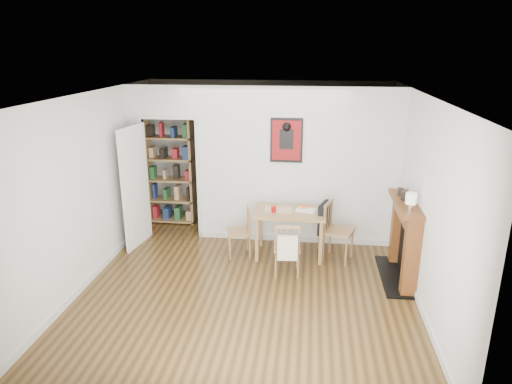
# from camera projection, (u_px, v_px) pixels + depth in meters

# --- Properties ---
(ground) EXTENTS (5.20, 5.20, 0.00)m
(ground) POSITION_uv_depth(u_px,v_px,m) (251.00, 277.00, 6.61)
(ground) COLOR brown
(ground) RESTS_ON ground
(room_shell) EXTENTS (5.20, 5.20, 5.20)m
(room_shell) POSITION_uv_depth(u_px,v_px,m) (268.00, 167.00, 7.47)
(room_shell) COLOR silver
(room_shell) RESTS_ON ground
(dining_table) EXTENTS (1.09, 0.69, 0.74)m
(dining_table) POSITION_uv_depth(u_px,v_px,m) (290.00, 217.00, 7.11)
(dining_table) COLOR #997947
(dining_table) RESTS_ON ground
(chair_left) EXTENTS (0.48, 0.48, 0.80)m
(chair_left) POSITION_uv_depth(u_px,v_px,m) (239.00, 232.00, 7.17)
(chair_left) COLOR #986A47
(chair_left) RESTS_ON ground
(chair_right) EXTENTS (0.64, 0.59, 0.93)m
(chair_right) POSITION_uv_depth(u_px,v_px,m) (337.00, 230.00, 7.02)
(chair_right) COLOR #986A47
(chair_right) RESTS_ON ground
(chair_front) EXTENTS (0.44, 0.49, 0.83)m
(chair_front) POSITION_uv_depth(u_px,v_px,m) (287.00, 247.00, 6.58)
(chair_front) COLOR #986A47
(chair_front) RESTS_ON ground
(bookshelf) EXTENTS (0.88, 0.35, 2.08)m
(bookshelf) POSITION_uv_depth(u_px,v_px,m) (170.00, 169.00, 8.40)
(bookshelf) COLOR #997947
(bookshelf) RESTS_ON ground
(fireplace) EXTENTS (0.45, 1.25, 1.16)m
(fireplace) POSITION_uv_depth(u_px,v_px,m) (405.00, 238.00, 6.41)
(fireplace) COLOR brown
(fireplace) RESTS_ON ground
(red_glass) EXTENTS (0.08, 0.08, 0.10)m
(red_glass) POSITION_uv_depth(u_px,v_px,m) (274.00, 209.00, 7.02)
(red_glass) COLOR maroon
(red_glass) RESTS_ON dining_table
(orange_fruit) EXTENTS (0.07, 0.07, 0.07)m
(orange_fruit) POSITION_uv_depth(u_px,v_px,m) (303.00, 207.00, 7.18)
(orange_fruit) COLOR #F64F0C
(orange_fruit) RESTS_ON dining_table
(placemat) EXTENTS (0.44, 0.34, 0.00)m
(placemat) POSITION_uv_depth(u_px,v_px,m) (278.00, 209.00, 7.16)
(placemat) COLOR beige
(placemat) RESTS_ON dining_table
(notebook) EXTENTS (0.33, 0.27, 0.01)m
(notebook) POSITION_uv_depth(u_px,v_px,m) (306.00, 210.00, 7.11)
(notebook) COLOR silver
(notebook) RESTS_ON dining_table
(mantel_lamp) EXTENTS (0.14, 0.14, 0.22)m
(mantel_lamp) POSITION_uv_depth(u_px,v_px,m) (411.00, 200.00, 5.89)
(mantel_lamp) COLOR silver
(mantel_lamp) RESTS_ON fireplace
(ceramic_jar_a) EXTENTS (0.11, 0.11, 0.13)m
(ceramic_jar_a) POSITION_uv_depth(u_px,v_px,m) (405.00, 196.00, 6.28)
(ceramic_jar_a) COLOR black
(ceramic_jar_a) RESTS_ON fireplace
(ceramic_jar_b) EXTENTS (0.08, 0.08, 0.10)m
(ceramic_jar_b) POSITION_uv_depth(u_px,v_px,m) (400.00, 191.00, 6.51)
(ceramic_jar_b) COLOR black
(ceramic_jar_b) RESTS_ON fireplace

